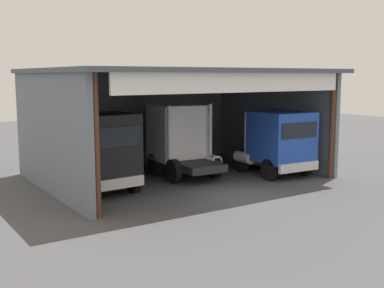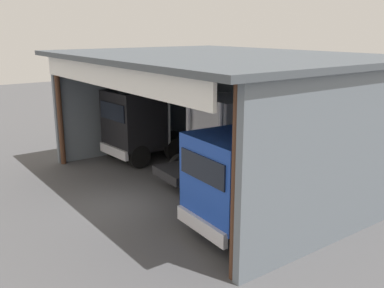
{
  "view_description": "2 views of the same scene",
  "coord_description": "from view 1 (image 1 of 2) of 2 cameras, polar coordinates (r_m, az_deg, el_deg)",
  "views": [
    {
      "loc": [
        -12.63,
        -15.59,
        5.05
      ],
      "look_at": [
        0.0,
        3.33,
        1.81
      ],
      "focal_mm": 44.98,
      "sensor_mm": 36.0,
      "label": 1
    },
    {
      "loc": [
        13.63,
        -6.67,
        6.32
      ],
      "look_at": [
        0.0,
        3.33,
        1.81
      ],
      "focal_mm": 40.51,
      "sensor_mm": 36.0,
      "label": 2
    }
  ],
  "objects": [
    {
      "name": "tool_cart",
      "position": [
        25.72,
        -10.28,
        -2.21
      ],
      "size": [
        0.9,
        0.6,
        1.0
      ],
      "primitive_type": "cube",
      "color": "black",
      "rests_on": "ground"
    },
    {
      "name": "truck_black_left_bay",
      "position": [
        20.88,
        -10.7,
        -0.9
      ],
      "size": [
        2.83,
        4.55,
        3.48
      ],
      "rotation": [
        0.0,
        0.0,
        3.21
      ],
      "color": "black",
      "rests_on": "ground"
    },
    {
      "name": "oil_drum",
      "position": [
        26.76,
        -11.58,
        -1.91
      ],
      "size": [
        0.58,
        0.58,
        0.94
      ],
      "primitive_type": "cylinder",
      "color": "#194CB2",
      "rests_on": "ground"
    },
    {
      "name": "truck_white_center_left_bay",
      "position": [
        24.32,
        -1.36,
        0.65
      ],
      "size": [
        2.81,
        4.47,
        3.65
      ],
      "rotation": [
        0.0,
        0.0,
        -0.06
      ],
      "color": "white",
      "rests_on": "ground"
    },
    {
      "name": "truck_blue_center_right_bay",
      "position": [
        24.75,
        10.1,
        0.31
      ],
      "size": [
        2.79,
        5.03,
        3.27
      ],
      "rotation": [
        0.0,
        0.0,
        3.08
      ],
      "color": "#1E47B7",
      "rests_on": "ground"
    },
    {
      "name": "workshop_shed",
      "position": [
        24.72,
        -2.96,
        4.94
      ],
      "size": [
        13.43,
        10.22,
        5.37
      ],
      "color": "slate",
      "rests_on": "ground"
    },
    {
      "name": "ground_plane",
      "position": [
        20.69,
        5.16,
        -6.05
      ],
      "size": [
        80.0,
        80.0,
        0.0
      ],
      "primitive_type": "plane",
      "color": "#4C4C4F",
      "rests_on": "ground"
    }
  ]
}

